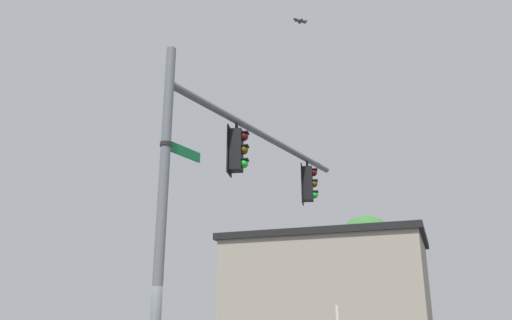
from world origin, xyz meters
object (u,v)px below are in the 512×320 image
(traffic_light_mid_inner, at_px, (308,184))
(street_name_sign, at_px, (177,149))
(bird_flying, at_px, (300,21))
(traffic_light_nearest_pole, at_px, (237,150))

(traffic_light_mid_inner, height_order, street_name_sign, traffic_light_mid_inner)
(bird_flying, bearing_deg, traffic_light_nearest_pole, -43.06)
(bird_flying, bearing_deg, traffic_light_mid_inner, 179.87)
(traffic_light_nearest_pole, relative_size, bird_flying, 3.08)
(traffic_light_nearest_pole, xyz_separation_m, bird_flying, (-1.68, 1.57, 4.60))
(traffic_light_nearest_pole, bearing_deg, bird_flying, 136.94)
(traffic_light_nearest_pole, height_order, traffic_light_mid_inner, same)
(traffic_light_mid_inner, xyz_separation_m, street_name_sign, (5.31, -2.47, -0.58))
(traffic_light_mid_inner, xyz_separation_m, bird_flying, (1.73, -0.00, 4.60))
(street_name_sign, bearing_deg, bird_flying, 145.46)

